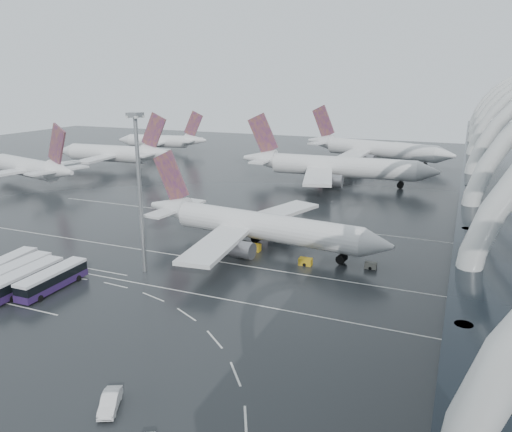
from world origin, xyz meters
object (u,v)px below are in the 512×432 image
at_px(bus_row_near_c, 26,279).
at_px(gse_cart_belly_c, 254,247).
at_px(jet_remote_mid, 116,154).
at_px(bus_row_near_b, 14,273).
at_px(jet_remote_far, 163,141).
at_px(gse_cart_belly_a, 305,262).
at_px(bus_row_near_d, 52,279).
at_px(jet_remote_west, 31,168).
at_px(van_curve_c, 110,402).
at_px(bus_row_near_a, 5,267).
at_px(gse_cart_belly_b, 355,246).
at_px(airliner_gate_c, 373,149).
at_px(airliner_gate_b, 332,167).
at_px(airliner_main, 254,226).
at_px(gse_cart_belly_d, 371,265).
at_px(floodlight_mast, 139,175).

distance_m(bus_row_near_c, gse_cart_belly_c, 40.62).
bearing_deg(jet_remote_mid, bus_row_near_b, 115.17).
bearing_deg(jet_remote_far, gse_cart_belly_a, 124.30).
bearing_deg(bus_row_near_d, bus_row_near_c, 111.56).
relative_size(jet_remote_mid, bus_row_near_c, 3.50).
xyz_separation_m(jet_remote_west, van_curve_c, (93.71, -79.97, -4.40)).
bearing_deg(bus_row_near_a, bus_row_near_c, -114.69).
xyz_separation_m(bus_row_near_d, gse_cart_belly_c, (22.40, 29.36, -1.10)).
bearing_deg(bus_row_near_c, gse_cart_belly_b, -49.68).
height_order(jet_remote_far, gse_cart_belly_a, jet_remote_far).
xyz_separation_m(airliner_gate_c, jet_remote_far, (-92.54, -5.89, -0.64)).
bearing_deg(bus_row_near_c, airliner_gate_b, -15.10).
bearing_deg(airliner_main, airliner_gate_c, 94.62).
distance_m(jet_remote_mid, bus_row_near_b, 108.18).
distance_m(van_curve_c, gse_cart_belly_d, 52.39).
bearing_deg(bus_row_near_b, bus_row_near_c, -105.76).
bearing_deg(gse_cart_belly_d, gse_cart_belly_a, -165.59).
height_order(jet_remote_far, floodlight_mast, floodlight_mast).
bearing_deg(jet_remote_far, gse_cart_belly_c, 121.77).
distance_m(bus_row_near_c, gse_cart_belly_d, 57.64).
bearing_deg(jet_remote_west, van_curve_c, 154.02).
height_order(jet_remote_west, floodlight_mast, floodlight_mast).
height_order(airliner_gate_b, airliner_gate_c, airliner_gate_c).
bearing_deg(gse_cart_belly_d, airliner_main, 174.22).
bearing_deg(gse_cart_belly_c, gse_cart_belly_b, 25.08).
relative_size(floodlight_mast, gse_cart_belly_c, 10.99).
distance_m(jet_remote_mid, gse_cart_belly_b, 115.29).
bearing_deg(van_curve_c, bus_row_near_c, 122.92).
xyz_separation_m(bus_row_near_d, gse_cart_belly_b, (40.41, 37.79, -1.16)).
relative_size(airliner_gate_b, airliner_gate_c, 1.03).
distance_m(airliner_gate_b, bus_row_near_b, 102.00).
relative_size(jet_remote_mid, gse_cart_belly_c, 19.29).
relative_size(jet_remote_west, jet_remote_far, 1.07).
xyz_separation_m(airliner_main, gse_cart_belly_d, (23.46, -2.37, -3.97)).
bearing_deg(floodlight_mast, bus_row_near_b, -141.67).
distance_m(airliner_gate_b, gse_cart_belly_d, 73.05).
relative_size(jet_remote_far, bus_row_near_a, 3.23).
relative_size(airliner_main, bus_row_near_c, 3.91).
distance_m(airliner_gate_c, gse_cart_belly_c, 112.71).
bearing_deg(gse_cart_belly_b, bus_row_near_a, -144.60).
relative_size(airliner_gate_b, gse_cart_belly_b, 27.82).
distance_m(jet_remote_west, van_curve_c, 123.28).
distance_m(gse_cart_belly_b, gse_cart_belly_c, 19.88).
distance_m(bus_row_near_a, bus_row_near_b, 4.43).
bearing_deg(bus_row_near_a, airliner_gate_c, -20.68).
xyz_separation_m(bus_row_near_a, gse_cart_belly_a, (45.35, 25.00, -1.11)).
bearing_deg(bus_row_near_b, gse_cart_belly_d, -62.09).
xyz_separation_m(airliner_gate_c, van_curve_c, (2.42, -162.51, -4.64)).
distance_m(bus_row_near_c, van_curve_c, 36.76).
bearing_deg(gse_cart_belly_c, airliner_gate_c, 88.58).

